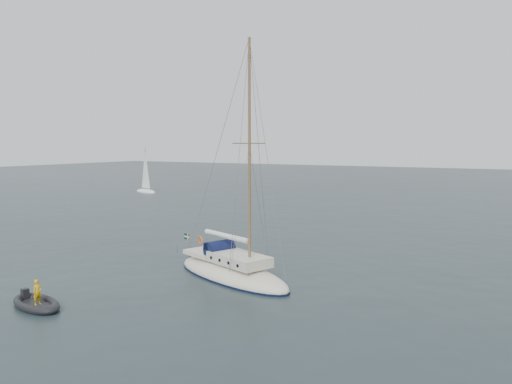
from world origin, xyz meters
The scene contains 5 objects.
ground centered at (0.00, 0.00, 0.00)m, with size 300.00×300.00×0.00m, color black.
sailboat centered at (-1.35, -1.26, 1.13)m, with size 10.46×3.13×14.90m.
dinghy centered at (-5.88, 2.33, 0.16)m, with size 2.50×1.13×0.36m.
rib centered at (-7.06, -10.82, 0.23)m, with size 3.69×1.68×1.48m.
distant_yacht_a centered at (-42.69, 37.51, 3.42)m, with size 6.03×3.22×7.99m.
Camera 1 is at (14.66, -26.84, 8.28)m, focal length 35.00 mm.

